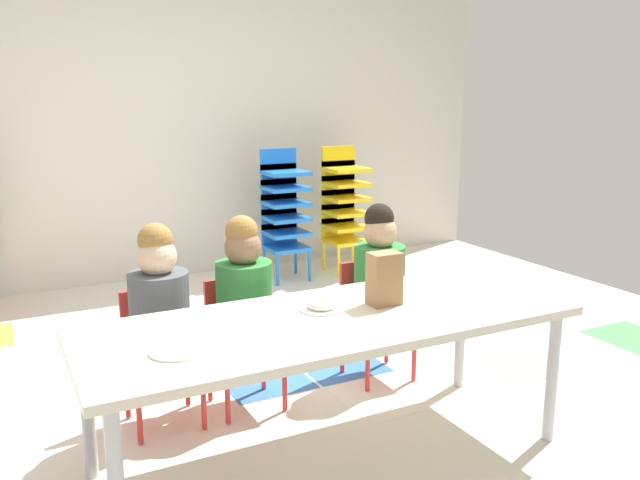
# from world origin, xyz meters

# --- Properties ---
(ground_plane) EXTENTS (6.08, 4.56, 0.02)m
(ground_plane) POSITION_xyz_m (-0.00, -0.01, -0.01)
(ground_plane) COLOR silver
(back_wall) EXTENTS (6.08, 0.10, 2.68)m
(back_wall) POSITION_xyz_m (0.00, 2.28, 1.34)
(back_wall) COLOR beige
(back_wall) RESTS_ON ground_plane
(craft_table) EXTENTS (1.95, 0.72, 0.61)m
(craft_table) POSITION_xyz_m (-0.04, -0.82, 0.56)
(craft_table) COLOR beige
(craft_table) RESTS_ON ground_plane
(seated_child_near_camera) EXTENTS (0.34, 0.34, 0.92)m
(seated_child_near_camera) POSITION_xyz_m (-0.58, -0.23, 0.55)
(seated_child_near_camera) COLOR red
(seated_child_near_camera) RESTS_ON ground_plane
(seated_child_middle_seat) EXTENTS (0.34, 0.34, 0.92)m
(seated_child_middle_seat) POSITION_xyz_m (-0.19, -0.23, 0.55)
(seated_child_middle_seat) COLOR red
(seated_child_middle_seat) RESTS_ON ground_plane
(seated_child_far_right) EXTENTS (0.32, 0.32, 0.92)m
(seated_child_far_right) POSITION_xyz_m (0.55, -0.23, 0.55)
(seated_child_far_right) COLOR red
(seated_child_far_right) RESTS_ON ground_plane
(kid_chair_blue_stack) EXTENTS (0.32, 0.30, 1.04)m
(kid_chair_blue_stack) POSITION_xyz_m (0.89, 1.74, 0.58)
(kid_chair_blue_stack) COLOR blue
(kid_chair_blue_stack) RESTS_ON ground_plane
(kid_chair_yellow_stack) EXTENTS (0.32, 0.30, 1.04)m
(kid_chair_yellow_stack) POSITION_xyz_m (1.44, 1.74, 0.58)
(kid_chair_yellow_stack) COLOR yellow
(kid_chair_yellow_stack) RESTS_ON ground_plane
(paper_bag_brown) EXTENTS (0.13, 0.09, 0.22)m
(paper_bag_brown) POSITION_xyz_m (0.22, -0.78, 0.72)
(paper_bag_brown) COLOR #9E754C
(paper_bag_brown) RESTS_ON craft_table
(paper_plate_near_edge) EXTENTS (0.18, 0.18, 0.01)m
(paper_plate_near_edge) POSITION_xyz_m (-0.04, -0.72, 0.61)
(paper_plate_near_edge) COLOR white
(paper_plate_near_edge) RESTS_ON craft_table
(paper_plate_center_table) EXTENTS (0.18, 0.18, 0.01)m
(paper_plate_center_table) POSITION_xyz_m (-0.68, -0.90, 0.61)
(paper_plate_center_table) COLOR white
(paper_plate_center_table) RESTS_ON craft_table
(donut_powdered_on_plate) EXTENTS (0.12, 0.12, 0.03)m
(donut_powdered_on_plate) POSITION_xyz_m (-0.04, -0.72, 0.63)
(donut_powdered_on_plate) COLOR white
(donut_powdered_on_plate) RESTS_ON craft_table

